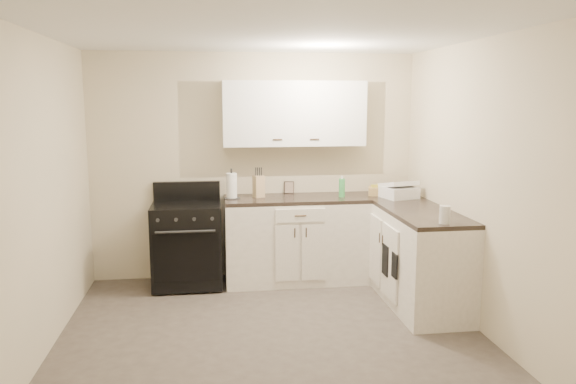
{
  "coord_description": "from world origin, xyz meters",
  "views": [
    {
      "loc": [
        -0.49,
        -4.45,
        1.98
      ],
      "look_at": [
        0.25,
        0.85,
        1.11
      ],
      "focal_mm": 35.0,
      "sensor_mm": 36.0,
      "label": 1
    }
  ],
  "objects": [
    {
      "name": "stove",
      "position": [
        -0.75,
        1.48,
        0.46
      ],
      "size": [
        0.72,
        0.62,
        0.88
      ],
      "primitive_type": "cube",
      "color": "black",
      "rests_on": "floor"
    },
    {
      "name": "knife_block",
      "position": [
        0.03,
        1.56,
        1.06
      ],
      "size": [
        0.14,
        0.13,
        0.24
      ],
      "primitive_type": "cube",
      "rotation": [
        0.0,
        0.0,
        0.38
      ],
      "color": "tan",
      "rests_on": "countertop_back"
    },
    {
      "name": "floor",
      "position": [
        0.0,
        0.0,
        0.0
      ],
      "size": [
        3.6,
        3.6,
        0.0
      ],
      "primitive_type": "plane",
      "color": "#473F38",
      "rests_on": "ground"
    },
    {
      "name": "wall_right",
      "position": [
        1.8,
        0.0,
        1.25
      ],
      "size": [
        0.0,
        3.6,
        3.6
      ],
      "primitive_type": "plane",
      "rotation": [
        1.57,
        0.0,
        -1.57
      ],
      "color": "beige",
      "rests_on": "ground"
    },
    {
      "name": "glass_jar",
      "position": [
        1.49,
        0.03,
        1.02
      ],
      "size": [
        0.09,
        0.09,
        0.15
      ],
      "primitive_type": "cylinder",
      "rotation": [
        0.0,
        0.0,
        -0.01
      ],
      "color": "silver",
      "rests_on": "countertop_right"
    },
    {
      "name": "countertop_right",
      "position": [
        1.5,
        0.85,
        0.92
      ],
      "size": [
        0.6,
        1.9,
        0.04
      ],
      "primitive_type": "cube",
      "color": "black",
      "rests_on": "base_cabinets_right"
    },
    {
      "name": "ceiling",
      "position": [
        0.0,
        0.0,
        2.5
      ],
      "size": [
        3.6,
        3.6,
        0.0
      ],
      "primitive_type": "plane",
      "color": "white",
      "rests_on": "wall_back"
    },
    {
      "name": "wall_left",
      "position": [
        -1.8,
        0.0,
        1.25
      ],
      "size": [
        0.0,
        3.6,
        3.6
      ],
      "primitive_type": "plane",
      "rotation": [
        1.57,
        0.0,
        1.57
      ],
      "color": "beige",
      "rests_on": "ground"
    },
    {
      "name": "upper_cabinets",
      "position": [
        0.43,
        1.65,
        1.84
      ],
      "size": [
        1.55,
        0.3,
        0.7
      ],
      "primitive_type": "cube",
      "color": "white",
      "rests_on": "wall_back"
    },
    {
      "name": "wicker_basket",
      "position": [
        1.38,
        1.5,
        0.99
      ],
      "size": [
        0.31,
        0.25,
        0.09
      ],
      "primitive_type": "cube",
      "rotation": [
        0.0,
        0.0,
        -0.27
      ],
      "color": "tan",
      "rests_on": "countertop_right"
    },
    {
      "name": "picture_frame",
      "position": [
        0.39,
        1.76,
        1.01
      ],
      "size": [
        0.12,
        0.06,
        0.14
      ],
      "primitive_type": "cube",
      "rotation": [
        -0.14,
        0.0,
        -0.23
      ],
      "color": "black",
      "rests_on": "countertop_back"
    },
    {
      "name": "wall_front",
      "position": [
        0.0,
        -1.8,
        1.25
      ],
      "size": [
        3.6,
        0.0,
        3.6
      ],
      "primitive_type": "plane",
      "rotation": [
        -1.57,
        0.0,
        0.0
      ],
      "color": "beige",
      "rests_on": "ground"
    },
    {
      "name": "countertop_back",
      "position": [
        0.43,
        1.5,
        0.92
      ],
      "size": [
        1.55,
        0.6,
        0.04
      ],
      "primitive_type": "cube",
      "color": "black",
      "rests_on": "base_cabinets_back"
    },
    {
      "name": "oven_mitt_near",
      "position": [
        1.18,
        0.38,
        0.47
      ],
      "size": [
        0.02,
        0.13,
        0.23
      ],
      "primitive_type": "cube",
      "color": "black",
      "rests_on": "base_cabinets_right"
    },
    {
      "name": "wall_back",
      "position": [
        0.0,
        1.8,
        1.25
      ],
      "size": [
        3.6,
        0.0,
        3.6
      ],
      "primitive_type": "plane",
      "rotation": [
        1.57,
        0.0,
        0.0
      ],
      "color": "beige",
      "rests_on": "ground"
    },
    {
      "name": "paper_towel",
      "position": [
        -0.27,
        1.52,
        1.08
      ],
      "size": [
        0.12,
        0.12,
        0.27
      ],
      "primitive_type": "cylinder",
      "rotation": [
        0.0,
        0.0,
        -0.05
      ],
      "color": "white",
      "rests_on": "countertop_back"
    },
    {
      "name": "base_cabinets_right",
      "position": [
        1.5,
        0.85,
        0.45
      ],
      "size": [
        0.6,
        1.9,
        0.9
      ],
      "primitive_type": "cube",
      "color": "white",
      "rests_on": "floor"
    },
    {
      "name": "soap_bottle",
      "position": [
        0.92,
        1.45,
        1.04
      ],
      "size": [
        0.07,
        0.07,
        0.2
      ],
      "primitive_type": "cylinder",
      "rotation": [
        0.0,
        0.0,
        -0.1
      ],
      "color": "green",
      "rests_on": "countertop_back"
    },
    {
      "name": "countertop_grill",
      "position": [
        1.52,
        1.31,
        1.0
      ],
      "size": [
        0.4,
        0.39,
        0.12
      ],
      "primitive_type": "cube",
      "rotation": [
        0.0,
        0.0,
        0.27
      ],
      "color": "white",
      "rests_on": "countertop_right"
    },
    {
      "name": "oven_mitt_far",
      "position": [
        1.18,
        0.64,
        0.45
      ],
      "size": [
        0.02,
        0.17,
        0.3
      ],
      "primitive_type": "cube",
      "color": "black",
      "rests_on": "base_cabinets_right"
    },
    {
      "name": "base_cabinets_back",
      "position": [
        0.43,
        1.5,
        0.45
      ],
      "size": [
        1.55,
        0.6,
        0.9
      ],
      "primitive_type": "cube",
      "color": "white",
      "rests_on": "floor"
    }
  ]
}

